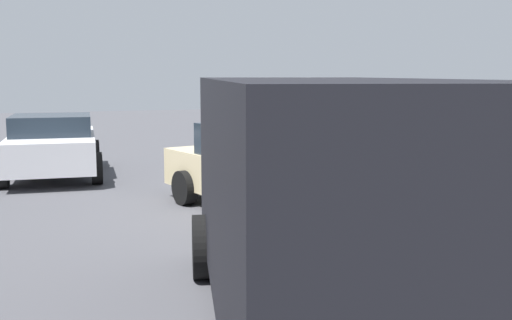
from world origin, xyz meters
The scene contains 4 objects.
ground_plane centered at (0.00, 0.00, 0.00)m, with size 60.00×60.00×0.00m, color #47474C.
art_car_decorated centered at (0.04, 0.01, 0.72)m, with size 4.81×2.85×1.68m.
parked_van_far_right centered at (-4.60, 1.28, 1.25)m, with size 5.67×3.09×2.24m.
parked_sedan_far_left centered at (5.05, 3.33, 0.71)m, with size 4.19×2.28×1.39m.
Camera 1 is at (-9.31, 3.59, 2.28)m, focal length 43.21 mm.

